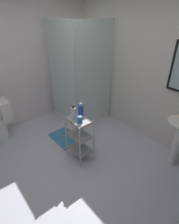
% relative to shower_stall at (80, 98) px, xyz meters
% --- Properties ---
extents(ground_plane, '(4.20, 4.20, 0.02)m').
position_rel_shower_stall_xyz_m(ground_plane, '(1.20, -1.22, -0.47)').
color(ground_plane, silver).
extents(wall_back, '(4.20, 0.14, 2.50)m').
position_rel_shower_stall_xyz_m(wall_back, '(1.20, 0.62, 0.79)').
color(wall_back, silver).
rests_on(wall_back, ground_plane).
extents(wall_left, '(0.10, 4.20, 2.50)m').
position_rel_shower_stall_xyz_m(wall_left, '(-0.65, -1.22, 0.79)').
color(wall_left, silver).
rests_on(wall_left, ground_plane).
extents(shower_stall, '(0.92, 0.92, 2.00)m').
position_rel_shower_stall_xyz_m(shower_stall, '(0.00, 0.00, 0.00)').
color(shower_stall, white).
rests_on(shower_stall, ground_plane).
extents(storage_cart, '(0.38, 0.28, 0.74)m').
position_rel_shower_stall_xyz_m(storage_cart, '(1.02, -0.77, -0.03)').
color(storage_cart, silver).
rests_on(storage_cart, ground_plane).
extents(lotion_bottle_white, '(0.07, 0.07, 0.23)m').
position_rel_shower_stall_xyz_m(lotion_bottle_white, '(0.96, -0.82, 0.38)').
color(lotion_bottle_white, white).
rests_on(lotion_bottle_white, storage_cart).
extents(shampoo_bottle_blue, '(0.08, 0.08, 0.21)m').
position_rel_shower_stall_xyz_m(shampoo_bottle_blue, '(0.95, -0.69, 0.37)').
color(shampoo_bottle_blue, blue).
rests_on(shampoo_bottle_blue, storage_cart).
extents(rinse_cup, '(0.07, 0.07, 0.10)m').
position_rel_shower_stall_xyz_m(rinse_cup, '(1.10, -0.81, 0.33)').
color(rinse_cup, '#3870B2').
rests_on(rinse_cup, storage_cart).
extents(bath_mat, '(0.60, 0.40, 0.02)m').
position_rel_shower_stall_xyz_m(bath_mat, '(0.44, -0.69, -0.45)').
color(bath_mat, teal).
rests_on(bath_mat, ground_plane).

